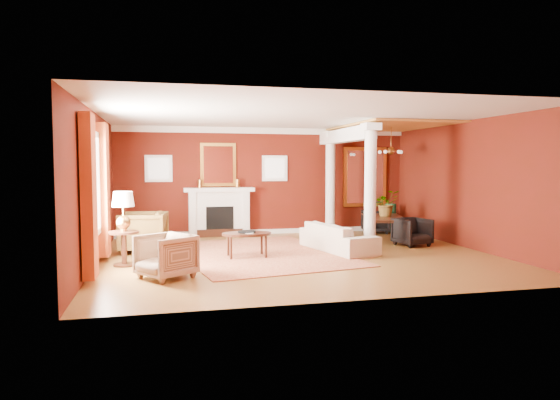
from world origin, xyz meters
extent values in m
plane|color=brown|center=(0.00, 0.00, 0.00)|extent=(8.00, 8.00, 0.00)
cube|color=#55130B|center=(0.00, 3.50, 1.45)|extent=(8.00, 0.04, 2.90)
cube|color=#55130B|center=(0.00, -3.50, 1.45)|extent=(8.00, 0.04, 2.90)
cube|color=#55130B|center=(-4.00, 0.00, 1.45)|extent=(0.04, 7.00, 2.90)
cube|color=#55130B|center=(4.00, 0.00, 1.45)|extent=(0.04, 7.00, 2.90)
cube|color=silver|center=(0.00, 0.00, 2.90)|extent=(8.00, 7.00, 0.04)
cube|color=white|center=(-1.30, 3.33, 0.60)|extent=(1.60, 0.34, 1.20)
cube|color=black|center=(-1.30, 3.16, 0.45)|extent=(0.72, 0.03, 0.70)
cube|color=black|center=(-1.30, 3.16, 0.10)|extent=(1.20, 0.05, 0.20)
cube|color=white|center=(-1.30, 3.29, 1.24)|extent=(1.85, 0.42, 0.10)
cube|color=white|center=(-2.00, 3.30, 0.60)|extent=(0.16, 0.40, 1.20)
cube|color=white|center=(-0.60, 3.30, 0.60)|extent=(0.16, 0.40, 1.20)
cube|color=#EAB945|center=(-1.30, 3.46, 1.90)|extent=(0.95, 0.06, 1.15)
cube|color=white|center=(-1.30, 3.42, 1.90)|extent=(0.78, 0.02, 0.98)
cube|color=white|center=(-2.85, 3.47, 1.80)|extent=(0.70, 0.06, 0.70)
cube|color=white|center=(-2.85, 3.44, 1.80)|extent=(0.54, 0.02, 0.54)
cube|color=white|center=(0.25, 3.47, 1.80)|extent=(0.70, 0.06, 0.70)
cube|color=white|center=(0.25, 3.44, 1.80)|extent=(0.54, 0.02, 0.54)
cube|color=white|center=(-3.98, -0.60, 1.55)|extent=(0.03, 1.30, 1.70)
cube|color=white|center=(-3.95, -1.30, 1.55)|extent=(0.08, 0.10, 1.90)
cube|color=white|center=(-3.95, 0.10, 1.55)|extent=(0.08, 0.10, 1.90)
cube|color=#9D351A|center=(-3.88, -1.60, 1.40)|extent=(0.18, 0.55, 2.60)
cube|color=#9D351A|center=(-3.88, 0.40, 1.40)|extent=(0.18, 0.55, 2.60)
cube|color=white|center=(1.70, 0.30, 0.10)|extent=(0.34, 0.34, 0.20)
cylinder|color=white|center=(1.70, 0.30, 1.45)|extent=(0.26, 0.26, 2.50)
cube|color=white|center=(1.70, 0.30, 2.72)|extent=(0.36, 0.36, 0.16)
cube|color=white|center=(1.70, 3.00, 0.10)|extent=(0.34, 0.34, 0.20)
cylinder|color=white|center=(1.70, 3.00, 1.45)|extent=(0.26, 0.26, 2.50)
cube|color=white|center=(1.70, 3.00, 2.72)|extent=(0.36, 0.36, 0.16)
cube|color=white|center=(1.70, 1.90, 2.62)|extent=(0.30, 3.20, 0.32)
cube|color=gold|center=(2.85, 1.75, 2.87)|extent=(2.30, 3.40, 0.04)
cube|color=#EAB945|center=(2.90, 3.46, 1.55)|extent=(1.30, 0.06, 1.70)
cube|color=white|center=(2.90, 3.42, 1.55)|extent=(1.10, 0.02, 1.50)
cylinder|color=#A67134|center=(2.90, 1.80, 2.58)|extent=(0.02, 0.02, 0.65)
sphere|color=#A67134|center=(2.90, 1.80, 2.25)|extent=(0.20, 0.20, 0.20)
sphere|color=beige|center=(3.18, 1.80, 2.22)|extent=(0.09, 0.09, 0.09)
sphere|color=beige|center=(2.99, 2.07, 2.22)|extent=(0.09, 0.09, 0.09)
sphere|color=beige|center=(2.67, 1.96, 2.22)|extent=(0.09, 0.09, 0.09)
sphere|color=beige|center=(2.67, 1.64, 2.22)|extent=(0.09, 0.09, 0.09)
sphere|color=beige|center=(2.99, 1.53, 2.22)|extent=(0.09, 0.09, 0.09)
cube|color=white|center=(0.00, 3.46, 2.82)|extent=(8.00, 0.08, 0.16)
cube|color=white|center=(0.00, 3.46, 0.06)|extent=(8.00, 0.08, 0.12)
cube|color=maroon|center=(-0.76, 0.40, 0.01)|extent=(3.87, 4.74, 0.02)
imported|color=beige|center=(0.99, 0.40, 0.40)|extent=(1.06, 2.15, 0.81)
imported|color=black|center=(-3.18, 1.19, 0.49)|extent=(1.00, 1.06, 0.97)
imported|color=tan|center=(-2.71, -1.47, 0.41)|extent=(1.06, 1.07, 0.82)
cylinder|color=black|center=(-1.09, 0.07, 0.49)|extent=(1.01, 1.01, 0.05)
cylinder|color=black|center=(-1.45, -0.15, 0.23)|extent=(0.05, 0.05, 0.46)
cylinder|color=black|center=(-0.74, -0.15, 0.23)|extent=(0.05, 0.05, 0.46)
cylinder|color=black|center=(-1.45, 0.30, 0.23)|extent=(0.05, 0.05, 0.46)
cylinder|color=black|center=(-0.74, 0.30, 0.23)|extent=(0.05, 0.05, 0.46)
imported|color=black|center=(-1.12, 0.00, 0.62)|extent=(0.16, 0.05, 0.22)
cylinder|color=black|center=(-3.47, -0.24, 0.02)|extent=(0.41, 0.41, 0.04)
cylinder|color=black|center=(-3.47, -0.24, 0.32)|extent=(0.10, 0.10, 0.63)
cylinder|color=black|center=(-3.47, -0.24, 0.63)|extent=(0.56, 0.56, 0.04)
sphere|color=#A67134|center=(-3.47, -0.24, 0.82)|extent=(0.26, 0.26, 0.26)
cylinder|color=#A67134|center=(-3.47, -0.24, 1.01)|extent=(0.03, 0.03, 0.28)
cone|color=beige|center=(-3.47, -0.24, 1.26)|extent=(0.41, 0.41, 0.28)
imported|color=black|center=(2.69, 1.64, 0.47)|extent=(1.04, 1.79, 0.94)
imported|color=black|center=(2.92, 0.65, 0.36)|extent=(0.82, 0.79, 0.72)
imported|color=black|center=(3.00, 2.93, 0.35)|extent=(0.82, 0.79, 0.71)
sphere|color=#154124|center=(3.50, 3.00, 0.16)|extent=(0.34, 0.34, 0.34)
cylinder|color=#154124|center=(3.50, 3.00, 0.40)|extent=(0.30, 0.30, 0.81)
imported|color=#26591E|center=(2.75, 1.70, 1.20)|extent=(0.61, 0.68, 0.52)
camera|label=1|loc=(-2.73, -9.91, 1.89)|focal=32.00mm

